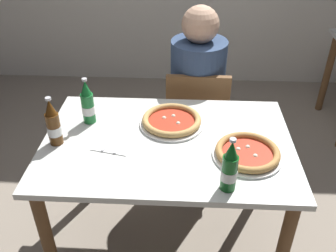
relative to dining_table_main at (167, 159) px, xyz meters
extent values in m
plane|color=gray|center=(0.00, 0.00, -0.64)|extent=(8.00, 8.00, 0.00)
cube|color=silver|center=(0.00, 0.00, 0.10)|extent=(1.20, 0.80, 0.03)
cylinder|color=brown|center=(-0.54, -0.34, -0.28)|extent=(0.06, 0.06, 0.72)
cylinder|color=brown|center=(-0.54, 0.34, -0.28)|extent=(0.06, 0.06, 0.72)
cylinder|color=brown|center=(0.54, 0.34, -0.28)|extent=(0.06, 0.06, 0.72)
cube|color=brown|center=(0.15, 0.68, -0.21)|extent=(0.40, 0.40, 0.04)
cube|color=brown|center=(0.15, 0.50, 0.01)|extent=(0.38, 0.04, 0.40)
cylinder|color=brown|center=(0.32, 0.85, -0.43)|extent=(0.04, 0.04, 0.41)
cylinder|color=brown|center=(-0.02, 0.85, -0.43)|extent=(0.04, 0.04, 0.41)
cylinder|color=brown|center=(0.32, 0.51, -0.43)|extent=(0.04, 0.04, 0.41)
cylinder|color=brown|center=(-0.02, 0.51, -0.43)|extent=(0.04, 0.04, 0.41)
cube|color=#2D3342|center=(0.15, 0.66, -0.41)|extent=(0.32, 0.28, 0.45)
cylinder|color=#33476B|center=(0.15, 0.66, 0.09)|extent=(0.34, 0.34, 0.55)
sphere|color=tan|center=(0.15, 0.66, 0.46)|extent=(0.22, 0.22, 0.22)
cylinder|color=brown|center=(1.33, 1.60, -0.28)|extent=(0.06, 0.06, 0.72)
cylinder|color=white|center=(0.01, 0.14, 0.12)|extent=(0.33, 0.33, 0.01)
cylinder|color=#AD2D19|center=(0.01, 0.14, 0.13)|extent=(0.24, 0.24, 0.01)
torus|color=tan|center=(0.01, 0.14, 0.14)|extent=(0.30, 0.30, 0.03)
sphere|color=silver|center=(-0.03, 0.17, 0.13)|extent=(0.02, 0.02, 0.02)
sphere|color=silver|center=(0.05, 0.12, 0.13)|extent=(0.02, 0.02, 0.02)
sphere|color=silver|center=(0.02, 0.19, 0.13)|extent=(0.02, 0.02, 0.02)
cylinder|color=white|center=(0.37, -0.10, 0.12)|extent=(0.32, 0.32, 0.01)
cylinder|color=#AD2D19|center=(0.37, -0.10, 0.13)|extent=(0.23, 0.23, 0.01)
torus|color=#B78447|center=(0.37, -0.10, 0.14)|extent=(0.29, 0.29, 0.03)
sphere|color=silver|center=(0.33, -0.08, 0.13)|extent=(0.02, 0.02, 0.02)
sphere|color=silver|center=(0.40, -0.12, 0.13)|extent=(0.02, 0.02, 0.02)
sphere|color=silver|center=(0.37, -0.06, 0.13)|extent=(0.02, 0.02, 0.02)
cylinder|color=#196B2D|center=(-0.41, 0.15, 0.19)|extent=(0.06, 0.06, 0.16)
cone|color=#196B2D|center=(-0.41, 0.15, 0.31)|extent=(0.05, 0.05, 0.07)
cylinder|color=#B7B7BC|center=(-0.41, 0.15, 0.36)|extent=(0.03, 0.03, 0.01)
cylinder|color=white|center=(-0.41, 0.15, 0.19)|extent=(0.07, 0.07, 0.04)
cylinder|color=#512D0F|center=(-0.53, -0.05, 0.19)|extent=(0.06, 0.06, 0.16)
cone|color=#512D0F|center=(-0.53, -0.05, 0.31)|extent=(0.05, 0.05, 0.07)
cylinder|color=#B7B7BC|center=(-0.53, -0.05, 0.36)|extent=(0.03, 0.03, 0.01)
cylinder|color=white|center=(-0.53, -0.05, 0.19)|extent=(0.07, 0.07, 0.04)
cylinder|color=#14591E|center=(0.26, -0.32, 0.19)|extent=(0.06, 0.06, 0.16)
cone|color=#14591E|center=(0.26, -0.32, 0.31)|extent=(0.05, 0.05, 0.07)
cylinder|color=#B7B7BC|center=(0.26, -0.32, 0.36)|extent=(0.03, 0.03, 0.01)
cylinder|color=white|center=(0.26, -0.32, 0.19)|extent=(0.07, 0.07, 0.04)
cube|color=white|center=(-0.25, -0.03, 0.12)|extent=(0.21, 0.21, 0.00)
cube|color=silver|center=(-0.23, -0.03, 0.12)|extent=(0.03, 0.19, 0.00)
cube|color=silver|center=(-0.27, -0.03, 0.12)|extent=(0.06, 0.17, 0.00)
camera|label=1|loc=(0.08, -1.44, 1.17)|focal=39.76mm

